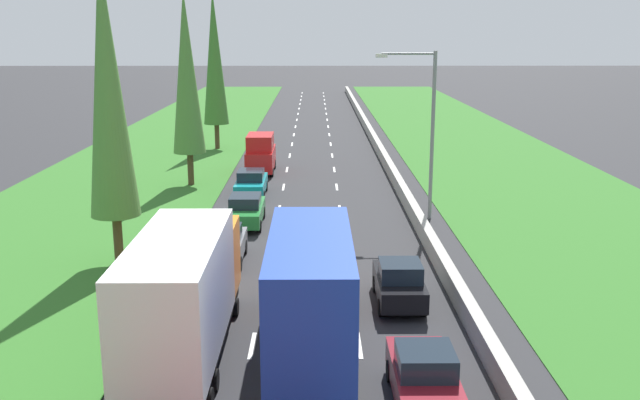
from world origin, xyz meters
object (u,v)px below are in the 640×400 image
at_px(white_box_truck_left_lane, 184,293).
at_px(poplar_tree_third, 186,73).
at_px(street_light_mast, 426,123).
at_px(green_sedan_left_lane, 246,210).
at_px(poplar_tree_second, 108,87).
at_px(poplar_tree_fourth, 214,58).
at_px(grey_hatchback_left_lane, 224,244).
at_px(blue_box_truck_centre_lane, 310,291).
at_px(red_van_left_lane_sixth, 261,154).
at_px(teal_sedan_left_lane, 251,183).
at_px(black_hatchback_right_lane, 399,283).
at_px(maroon_hatchback_right_lane, 424,376).

xyz_separation_m(white_box_truck_left_lane, poplar_tree_third, (-4.24, 25.66, 5.19)).
bearing_deg(street_light_mast, green_sedan_left_lane, -172.46).
relative_size(poplar_tree_second, poplar_tree_fourth, 0.99).
bearing_deg(poplar_tree_second, white_box_truck_left_lane, -63.75).
xyz_separation_m(grey_hatchback_left_lane, blue_box_truck_centre_lane, (3.87, -9.26, 1.35)).
bearing_deg(green_sedan_left_lane, red_van_left_lane_sixth, 91.00).
bearing_deg(poplar_tree_fourth, street_light_mast, -58.48).
height_order(grey_hatchback_left_lane, poplar_tree_third, poplar_tree_third).
relative_size(grey_hatchback_left_lane, street_light_mast, 0.43).
relative_size(green_sedan_left_lane, teal_sedan_left_lane, 1.00).
distance_m(blue_box_truck_centre_lane, poplar_tree_third, 27.20).
relative_size(grey_hatchback_left_lane, poplar_tree_second, 0.29).
bearing_deg(black_hatchback_right_lane, blue_box_truck_centre_lane, -127.28).
distance_m(green_sedan_left_lane, poplar_tree_third, 12.79).
xyz_separation_m(teal_sedan_left_lane, red_van_left_lane_sixth, (0.06, 7.34, 0.59)).
bearing_deg(blue_box_truck_centre_lane, white_box_truck_left_lane, -176.90).
bearing_deg(red_van_left_lane_sixth, maroon_hatchback_right_lane, -78.11).
relative_size(maroon_hatchback_right_lane, street_light_mast, 0.43).
bearing_deg(white_box_truck_left_lane, poplar_tree_second, 116.25).
height_order(green_sedan_left_lane, poplar_tree_third, poplar_tree_third).
bearing_deg(teal_sedan_left_lane, grey_hatchback_left_lane, -90.26).
distance_m(grey_hatchback_left_lane, street_light_mast, 13.20).
bearing_deg(poplar_tree_fourth, black_hatchback_right_lane, -72.07).
xyz_separation_m(blue_box_truck_centre_lane, red_van_left_lane_sixth, (-3.75, 29.61, -0.78)).
relative_size(black_hatchback_right_lane, street_light_mast, 0.43).
distance_m(black_hatchback_right_lane, poplar_tree_fourth, 38.34).
xyz_separation_m(green_sedan_left_lane, street_light_mast, (9.58, 1.27, 4.42)).
bearing_deg(maroon_hatchback_right_lane, poplar_tree_third, 111.51).
distance_m(white_box_truck_left_lane, black_hatchback_right_lane, 8.57).
xyz_separation_m(grey_hatchback_left_lane, maroon_hatchback_right_lane, (6.97, -12.22, 0.00)).
relative_size(green_sedan_left_lane, poplar_tree_second, 0.34).
xyz_separation_m(red_van_left_lane_sixth, poplar_tree_second, (-4.76, -20.39, 6.31)).
relative_size(green_sedan_left_lane, street_light_mast, 0.50).
bearing_deg(street_light_mast, maroon_hatchback_right_lane, -98.55).
bearing_deg(poplar_tree_fourth, poplar_tree_third, -89.12).
height_order(black_hatchback_right_lane, poplar_tree_third, poplar_tree_third).
xyz_separation_m(poplar_tree_third, poplar_tree_fourth, (-0.23, 14.76, 0.38)).
bearing_deg(grey_hatchback_left_lane, blue_box_truck_centre_lane, -67.32).
relative_size(grey_hatchback_left_lane, black_hatchback_right_lane, 1.00).
bearing_deg(blue_box_truck_centre_lane, red_van_left_lane_sixth, 97.22).
xyz_separation_m(maroon_hatchback_right_lane, poplar_tree_third, (-11.20, 28.41, 6.54)).
relative_size(teal_sedan_left_lane, black_hatchback_right_lane, 1.15).
bearing_deg(green_sedan_left_lane, teal_sedan_left_lane, 92.56).
xyz_separation_m(black_hatchback_right_lane, street_light_mast, (2.78, 12.42, 4.40)).
height_order(red_van_left_lane_sixth, poplar_tree_second, poplar_tree_second).
bearing_deg(poplar_tree_fourth, green_sedan_left_lane, -78.99).
bearing_deg(white_box_truck_left_lane, poplar_tree_third, 99.37).
relative_size(teal_sedan_left_lane, poplar_tree_fourth, 0.34).
distance_m(blue_box_truck_centre_lane, poplar_tree_fourth, 41.44).
distance_m(grey_hatchback_left_lane, poplar_tree_third, 17.97).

